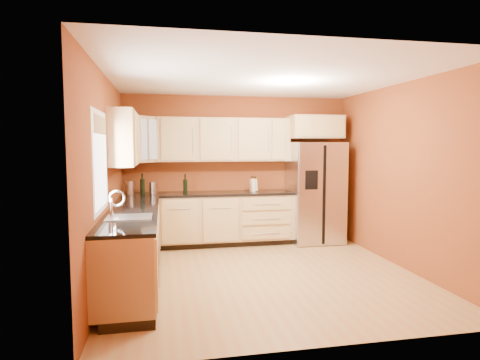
# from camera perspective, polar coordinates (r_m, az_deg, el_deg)

# --- Properties ---
(floor) EXTENTS (4.00, 4.00, 0.00)m
(floor) POSITION_cam_1_polar(r_m,az_deg,el_deg) (5.55, 3.39, -13.21)
(floor) COLOR #AF7943
(floor) RESTS_ON ground
(ceiling) EXTENTS (4.00, 4.00, 0.00)m
(ceiling) POSITION_cam_1_polar(r_m,az_deg,el_deg) (5.34, 3.54, 14.34)
(ceiling) COLOR white
(ceiling) RESTS_ON wall_back
(wall_back) EXTENTS (4.00, 0.04, 2.60)m
(wall_back) POSITION_cam_1_polar(r_m,az_deg,el_deg) (7.24, -0.46, 1.57)
(wall_back) COLOR brown
(wall_back) RESTS_ON floor
(wall_front) EXTENTS (4.00, 0.04, 2.60)m
(wall_front) POSITION_cam_1_polar(r_m,az_deg,el_deg) (3.40, 11.87, -2.43)
(wall_front) COLOR brown
(wall_front) RESTS_ON floor
(wall_left) EXTENTS (0.04, 4.00, 2.60)m
(wall_left) POSITION_cam_1_polar(r_m,az_deg,el_deg) (5.17, -18.55, -0.06)
(wall_left) COLOR brown
(wall_left) RESTS_ON floor
(wall_right) EXTENTS (0.04, 4.00, 2.60)m
(wall_right) POSITION_cam_1_polar(r_m,az_deg,el_deg) (6.10, 21.99, 0.57)
(wall_right) COLOR brown
(wall_right) RESTS_ON floor
(base_cabinets_back) EXTENTS (2.90, 0.60, 0.88)m
(base_cabinets_back) POSITION_cam_1_polar(r_m,az_deg,el_deg) (6.97, -4.48, -5.71)
(base_cabinets_back) COLOR tan
(base_cabinets_back) RESTS_ON floor
(base_cabinets_left) EXTENTS (0.60, 2.80, 0.88)m
(base_cabinets_left) POSITION_cam_1_polar(r_m,az_deg,el_deg) (5.28, -15.01, -9.35)
(base_cabinets_left) COLOR tan
(base_cabinets_left) RESTS_ON floor
(countertop_back) EXTENTS (2.90, 0.62, 0.04)m
(countertop_back) POSITION_cam_1_polar(r_m,az_deg,el_deg) (6.89, -4.50, -1.96)
(countertop_back) COLOR black
(countertop_back) RESTS_ON base_cabinets_back
(countertop_left) EXTENTS (0.62, 2.80, 0.04)m
(countertop_left) POSITION_cam_1_polar(r_m,az_deg,el_deg) (5.19, -15.02, -4.41)
(countertop_left) COLOR black
(countertop_left) RESTS_ON base_cabinets_left
(upper_cabinets_back) EXTENTS (2.30, 0.33, 0.75)m
(upper_cabinets_back) POSITION_cam_1_polar(r_m,az_deg,el_deg) (7.02, -2.24, 5.75)
(upper_cabinets_back) COLOR tan
(upper_cabinets_back) RESTS_ON wall_back
(upper_cabinets_left) EXTENTS (0.33, 1.35, 0.75)m
(upper_cabinets_left) POSITION_cam_1_polar(r_m,az_deg,el_deg) (5.85, -16.14, 5.71)
(upper_cabinets_left) COLOR tan
(upper_cabinets_left) RESTS_ON wall_left
(corner_upper_cabinet) EXTENTS (0.67, 0.67, 0.75)m
(corner_upper_cabinet) POSITION_cam_1_polar(r_m,az_deg,el_deg) (6.78, -14.02, 5.63)
(corner_upper_cabinet) COLOR tan
(corner_upper_cabinet) RESTS_ON wall_back
(over_fridge_cabinet) EXTENTS (0.92, 0.60, 0.40)m
(over_fridge_cabinet) POSITION_cam_1_polar(r_m,az_deg,el_deg) (7.31, 10.52, 7.40)
(over_fridge_cabinet) COLOR tan
(over_fridge_cabinet) RESTS_ON wall_back
(refrigerator) EXTENTS (0.90, 0.75, 1.78)m
(refrigerator) POSITION_cam_1_polar(r_m,az_deg,el_deg) (7.28, 10.59, -1.73)
(refrigerator) COLOR #B3B3B8
(refrigerator) RESTS_ON floor
(window) EXTENTS (0.03, 0.90, 1.00)m
(window) POSITION_cam_1_polar(r_m,az_deg,el_deg) (4.66, -19.20, 2.47)
(window) COLOR white
(window) RESTS_ON wall_left
(sink_faucet) EXTENTS (0.50, 0.42, 0.30)m
(sink_faucet) POSITION_cam_1_polar(r_m,az_deg,el_deg) (4.67, -15.50, -3.35)
(sink_faucet) COLOR silver
(sink_faucet) RESTS_ON countertop_left
(canister_left) EXTENTS (0.17, 0.17, 0.22)m
(canister_left) POSITION_cam_1_polar(r_m,az_deg,el_deg) (6.87, -15.37, -1.05)
(canister_left) COLOR #B3B3B8
(canister_left) RESTS_ON countertop_back
(canister_right) EXTENTS (0.15, 0.15, 0.19)m
(canister_right) POSITION_cam_1_polar(r_m,az_deg,el_deg) (6.88, -12.29, -1.09)
(canister_right) COLOR #B3B3B8
(canister_right) RESTS_ON countertop_back
(wine_bottle_a) EXTENTS (0.09, 0.09, 0.34)m
(wine_bottle_a) POSITION_cam_1_polar(r_m,az_deg,el_deg) (6.80, -13.71, -0.55)
(wine_bottle_a) COLOR black
(wine_bottle_a) RESTS_ON countertop_back
(wine_bottle_b) EXTENTS (0.09, 0.09, 0.33)m
(wine_bottle_b) POSITION_cam_1_polar(r_m,az_deg,el_deg) (6.77, -7.79, -0.54)
(wine_bottle_b) COLOR black
(wine_bottle_b) RESTS_ON countertop_back
(knife_block) EXTENTS (0.13, 0.12, 0.22)m
(knife_block) POSITION_cam_1_polar(r_m,az_deg,el_deg) (7.04, 1.91, -0.74)
(knife_block) COLOR tan
(knife_block) RESTS_ON countertop_back
(soap_dispenser) EXTENTS (0.09, 0.09, 0.20)m
(soap_dispenser) POSITION_cam_1_polar(r_m,az_deg,el_deg) (7.00, 1.93, -0.85)
(soap_dispenser) COLOR silver
(soap_dispenser) RESTS_ON countertop_back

